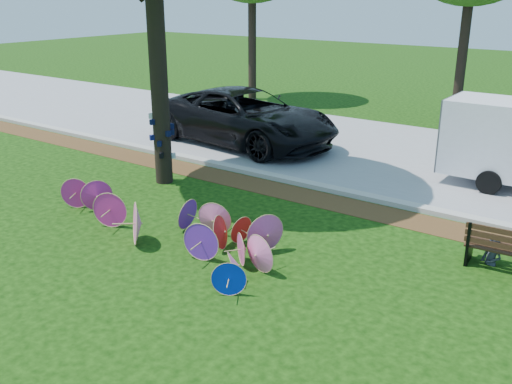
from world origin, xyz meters
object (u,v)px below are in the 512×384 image
Objects in this scene: black_van at (245,117)px; person_left at (495,237)px; cargo_trailer at (503,138)px; parasol_pile at (181,226)px.

person_left is at bearing -109.98° from black_van.
black_van is 7.80m from cargo_trailer.
parasol_pile is 2.23× the size of cargo_trailer.
person_left is (5.28, 2.60, 0.18)m from parasol_pile.
cargo_trailer is 2.46× the size of person_left.
black_van is at bearing 178.50° from person_left.
parasol_pile is 7.86m from black_van.
cargo_trailer reaches higher than parasol_pile.
person_left is (1.08, -4.79, -0.69)m from cargo_trailer.
black_van is 9.89m from person_left.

